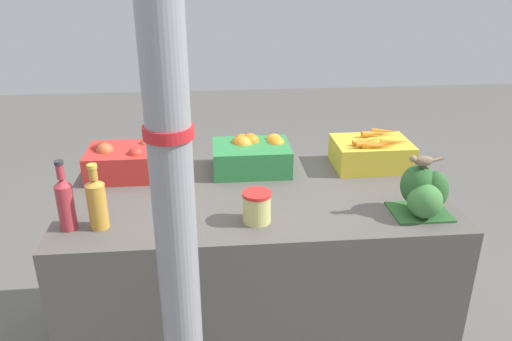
{
  "coord_description": "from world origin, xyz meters",
  "views": [
    {
      "loc": [
        -0.17,
        -1.89,
        1.74
      ],
      "look_at": [
        0.0,
        0.0,
        0.92
      ],
      "focal_mm": 35.0,
      "sensor_mm": 36.0,
      "label": 1
    }
  ],
  "objects_px": {
    "orange_crate": "(252,154)",
    "broccoli_pile": "(424,193)",
    "support_pole": "(170,155)",
    "sparrow_bird": "(423,161)",
    "carrot_crate": "(372,153)",
    "juice_bottle_amber": "(97,202)",
    "juice_bottle_ruby": "(65,202)",
    "pickle_jar": "(257,207)",
    "apple_crate": "(128,160)"
  },
  "relations": [
    {
      "from": "support_pole",
      "to": "sparrow_bird",
      "type": "bearing_deg",
      "value": 29.74
    },
    {
      "from": "support_pole",
      "to": "apple_crate",
      "type": "height_order",
      "value": "support_pole"
    },
    {
      "from": "juice_bottle_ruby",
      "to": "pickle_jar",
      "type": "height_order",
      "value": "juice_bottle_ruby"
    },
    {
      "from": "carrot_crate",
      "to": "juice_bottle_amber",
      "type": "relative_size",
      "value": 1.4
    },
    {
      "from": "carrot_crate",
      "to": "juice_bottle_ruby",
      "type": "bearing_deg",
      "value": -159.56
    },
    {
      "from": "juice_bottle_amber",
      "to": "orange_crate",
      "type": "bearing_deg",
      "value": 39.05
    },
    {
      "from": "sparrow_bird",
      "to": "juice_bottle_ruby",
      "type": "bearing_deg",
      "value": -3.29
    },
    {
      "from": "juice_bottle_amber",
      "to": "juice_bottle_ruby",
      "type": "bearing_deg",
      "value": -180.0
    },
    {
      "from": "pickle_jar",
      "to": "apple_crate",
      "type": "bearing_deg",
      "value": 137.83
    },
    {
      "from": "carrot_crate",
      "to": "juice_bottle_amber",
      "type": "xyz_separation_m",
      "value": [
        -1.17,
        -0.48,
        0.04
      ]
    },
    {
      "from": "juice_bottle_ruby",
      "to": "juice_bottle_amber",
      "type": "height_order",
      "value": "juice_bottle_ruby"
    },
    {
      "from": "juice_bottle_ruby",
      "to": "sparrow_bird",
      "type": "distance_m",
      "value": 1.31
    },
    {
      "from": "orange_crate",
      "to": "sparrow_bird",
      "type": "distance_m",
      "value": 0.79
    },
    {
      "from": "sparrow_bird",
      "to": "juice_bottle_amber",
      "type": "bearing_deg",
      "value": -3.31
    },
    {
      "from": "juice_bottle_amber",
      "to": "sparrow_bird",
      "type": "xyz_separation_m",
      "value": [
        1.2,
        -0.01,
        0.12
      ]
    },
    {
      "from": "support_pole",
      "to": "pickle_jar",
      "type": "bearing_deg",
      "value": 62.49
    },
    {
      "from": "orange_crate",
      "to": "juice_bottle_amber",
      "type": "relative_size",
      "value": 1.4
    },
    {
      "from": "apple_crate",
      "to": "orange_crate",
      "type": "xyz_separation_m",
      "value": [
        0.56,
        0.01,
        0.0
      ]
    },
    {
      "from": "orange_crate",
      "to": "carrot_crate",
      "type": "relative_size",
      "value": 1.0
    },
    {
      "from": "support_pole",
      "to": "juice_bottle_amber",
      "type": "relative_size",
      "value": 10.32
    },
    {
      "from": "carrot_crate",
      "to": "juice_bottle_amber",
      "type": "height_order",
      "value": "juice_bottle_amber"
    },
    {
      "from": "pickle_jar",
      "to": "orange_crate",
      "type": "bearing_deg",
      "value": 87.21
    },
    {
      "from": "support_pole",
      "to": "juice_bottle_ruby",
      "type": "xyz_separation_m",
      "value": [
        -0.43,
        0.51,
        -0.36
      ]
    },
    {
      "from": "broccoli_pile",
      "to": "juice_bottle_ruby",
      "type": "relative_size",
      "value": 0.82
    },
    {
      "from": "carrot_crate",
      "to": "pickle_jar",
      "type": "xyz_separation_m",
      "value": [
        -0.59,
        -0.49,
        -0.01
      ]
    },
    {
      "from": "juice_bottle_ruby",
      "to": "juice_bottle_amber",
      "type": "xyz_separation_m",
      "value": [
        0.11,
        0.0,
        -0.0
      ]
    },
    {
      "from": "orange_crate",
      "to": "broccoli_pile",
      "type": "height_order",
      "value": "broccoli_pile"
    },
    {
      "from": "orange_crate",
      "to": "juice_bottle_amber",
      "type": "height_order",
      "value": "juice_bottle_amber"
    },
    {
      "from": "orange_crate",
      "to": "broccoli_pile",
      "type": "xyz_separation_m",
      "value": [
        0.61,
        -0.5,
        0.02
      ]
    },
    {
      "from": "carrot_crate",
      "to": "support_pole",
      "type": "bearing_deg",
      "value": -130.76
    },
    {
      "from": "carrot_crate",
      "to": "pickle_jar",
      "type": "distance_m",
      "value": 0.76
    },
    {
      "from": "apple_crate",
      "to": "carrot_crate",
      "type": "bearing_deg",
      "value": -0.21
    },
    {
      "from": "sparrow_bird",
      "to": "pickle_jar",
      "type": "bearing_deg",
      "value": -2.71
    },
    {
      "from": "orange_crate",
      "to": "juice_bottle_ruby",
      "type": "xyz_separation_m",
      "value": [
        -0.71,
        -0.49,
        0.03
      ]
    },
    {
      "from": "apple_crate",
      "to": "pickle_jar",
      "type": "relative_size",
      "value": 2.91
    },
    {
      "from": "juice_bottle_ruby",
      "to": "orange_crate",
      "type": "bearing_deg",
      "value": 34.44
    },
    {
      "from": "orange_crate",
      "to": "pickle_jar",
      "type": "xyz_separation_m",
      "value": [
        -0.02,
        -0.5,
        -0.01
      ]
    },
    {
      "from": "apple_crate",
      "to": "broccoli_pile",
      "type": "bearing_deg",
      "value": -22.64
    },
    {
      "from": "apple_crate",
      "to": "orange_crate",
      "type": "relative_size",
      "value": 1.0
    },
    {
      "from": "apple_crate",
      "to": "carrot_crate",
      "type": "xyz_separation_m",
      "value": [
        1.13,
        -0.0,
        -0.01
      ]
    },
    {
      "from": "juice_bottle_ruby",
      "to": "carrot_crate",
      "type": "bearing_deg",
      "value": 20.44
    },
    {
      "from": "support_pole",
      "to": "carrot_crate",
      "type": "bearing_deg",
      "value": 49.24
    },
    {
      "from": "broccoli_pile",
      "to": "juice_bottle_amber",
      "type": "distance_m",
      "value": 1.22
    },
    {
      "from": "support_pole",
      "to": "juice_bottle_amber",
      "type": "distance_m",
      "value": 0.7
    },
    {
      "from": "juice_bottle_amber",
      "to": "carrot_crate",
      "type": "bearing_deg",
      "value": 22.19
    },
    {
      "from": "support_pole",
      "to": "pickle_jar",
      "type": "distance_m",
      "value": 0.7
    },
    {
      "from": "carrot_crate",
      "to": "sparrow_bird",
      "type": "height_order",
      "value": "sparrow_bird"
    },
    {
      "from": "pickle_jar",
      "to": "sparrow_bird",
      "type": "xyz_separation_m",
      "value": [
        0.62,
        0.0,
        0.16
      ]
    },
    {
      "from": "carrot_crate",
      "to": "sparrow_bird",
      "type": "bearing_deg",
      "value": -86.53
    },
    {
      "from": "juice_bottle_amber",
      "to": "sparrow_bird",
      "type": "bearing_deg",
      "value": -0.29
    }
  ]
}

